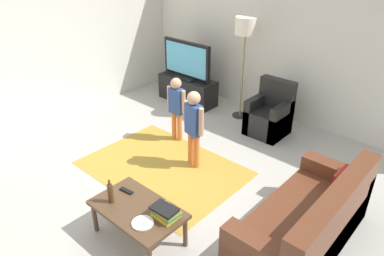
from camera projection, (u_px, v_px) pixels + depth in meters
ground at (162, 187)px, 4.78m from camera, size 7.80×7.80×0.00m
wall_back at (286, 42)px, 6.12m from camera, size 6.00×0.12×2.70m
wall_left at (31, 45)px, 5.91m from camera, size 0.12×6.00×2.70m
area_rug at (163, 168)px, 5.17m from camera, size 2.20×1.60×0.01m
tv_stand at (188, 90)px, 7.14m from camera, size 1.20×0.44×0.50m
tv at (187, 60)px, 6.84m from camera, size 1.10×0.28×0.71m
couch at (309, 226)px, 3.74m from camera, size 0.80×1.80×0.86m
armchair at (270, 116)px, 5.98m from camera, size 0.60×0.60×0.90m
floor_lamp at (246, 31)px, 5.94m from camera, size 0.36×0.36×1.78m
child_near_tv at (176, 104)px, 5.62m from camera, size 0.35×0.17×1.05m
child_center at (194, 123)px, 4.93m from camera, size 0.38×0.18×1.14m
coffee_table at (138, 211)px, 3.82m from camera, size 1.00×0.60×0.42m
book_stack at (166, 212)px, 3.65m from camera, size 0.29×0.22×0.12m
bottle at (110, 193)px, 3.82m from camera, size 0.06×0.06×0.28m
tv_remote at (126, 191)px, 4.03m from camera, size 0.17×0.07×0.02m
plate at (143, 223)px, 3.58m from camera, size 0.22×0.22×0.02m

